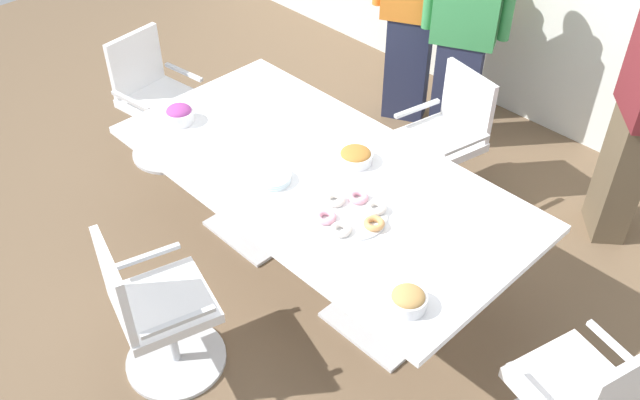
# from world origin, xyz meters

# --- Properties ---
(ground_plane) EXTENTS (10.00, 10.00, 0.01)m
(ground_plane) POSITION_xyz_m (0.00, 0.00, -0.01)
(ground_plane) COLOR brown
(conference_table) EXTENTS (2.40, 1.20, 0.75)m
(conference_table) POSITION_xyz_m (0.00, 0.00, 0.63)
(conference_table) COLOR white
(conference_table) RESTS_ON ground
(office_chair_0) EXTENTS (0.67, 0.67, 0.91)m
(office_chair_0) POSITION_xyz_m (-0.06, -1.10, 0.41)
(office_chair_0) COLOR silver
(office_chair_0) RESTS_ON ground
(office_chair_2) EXTENTS (0.64, 0.64, 0.91)m
(office_chair_2) POSITION_xyz_m (0.05, 1.10, 0.41)
(office_chair_2) COLOR silver
(office_chair_2) RESTS_ON ground
(office_chair_3) EXTENTS (0.61, 0.61, 0.91)m
(office_chair_3) POSITION_xyz_m (-1.70, 0.02, 0.41)
(office_chair_3) COLOR silver
(office_chair_3) RESTS_ON ground
(person_standing_0) EXTENTS (0.58, 0.40, 1.75)m
(person_standing_0) POSITION_xyz_m (-0.77, 1.70, 0.92)
(person_standing_0) COLOR #232842
(person_standing_0) RESTS_ON ground
(person_standing_1) EXTENTS (0.58, 0.39, 1.72)m
(person_standing_1) POSITION_xyz_m (-0.30, 1.69, 0.89)
(person_standing_1) COLOR #232842
(person_standing_1) RESTS_ON ground
(snack_bowl_pretzels) EXTENTS (0.19, 0.19, 0.08)m
(snack_bowl_pretzels) POSITION_xyz_m (0.07, 0.21, 0.79)
(snack_bowl_pretzels) COLOR white
(snack_bowl_pretzels) RESTS_ON conference_table
(snack_bowl_candy_mix) EXTENTS (0.17, 0.17, 0.11)m
(snack_bowl_candy_mix) POSITION_xyz_m (-0.95, -0.26, 0.80)
(snack_bowl_candy_mix) COLOR white
(snack_bowl_candy_mix) RESTS_ON conference_table
(snack_bowl_cookies) EXTENTS (0.17, 0.17, 0.10)m
(snack_bowl_cookies) POSITION_xyz_m (0.97, -0.40, 0.80)
(snack_bowl_cookies) COLOR white
(snack_bowl_cookies) RESTS_ON conference_table
(donut_platter) EXTENTS (0.37, 0.36, 0.04)m
(donut_platter) POSITION_xyz_m (0.38, -0.14, 0.77)
(donut_platter) COLOR white
(donut_platter) RESTS_ON conference_table
(plate_stack) EXTENTS (0.20, 0.20, 0.04)m
(plate_stack) POSITION_xyz_m (-0.12, -0.24, 0.77)
(plate_stack) COLOR white
(plate_stack) RESTS_ON conference_table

